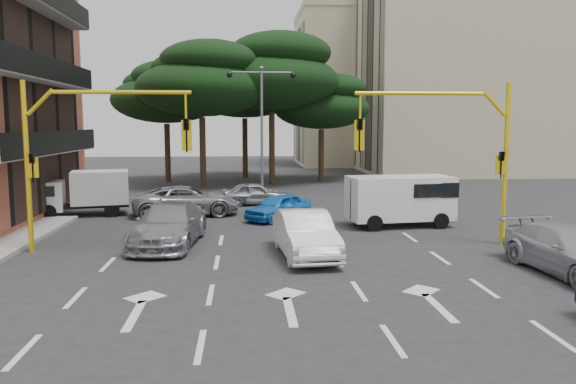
% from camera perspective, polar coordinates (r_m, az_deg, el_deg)
% --- Properties ---
extents(ground, '(120.00, 120.00, 0.00)m').
position_cam_1_polar(ground, '(18.67, -1.05, -7.04)').
color(ground, '#28282B').
rests_on(ground, ground).
extents(median_strip, '(1.40, 6.00, 0.15)m').
position_cam_1_polar(median_strip, '(34.39, -2.64, -0.46)').
color(median_strip, gray).
rests_on(median_strip, ground).
extents(apartment_beige_near, '(20.20, 12.15, 18.70)m').
position_cam_1_polar(apartment_beige_near, '(54.53, 18.64, 11.71)').
color(apartment_beige_near, beige).
rests_on(apartment_beige_near, ground).
extents(apartment_beige_far, '(16.20, 12.15, 16.70)m').
position_cam_1_polar(apartment_beige_far, '(63.76, 8.39, 10.35)').
color(apartment_beige_far, beige).
rests_on(apartment_beige_far, ground).
extents(pine_left_near, '(9.15, 9.15, 10.23)m').
position_cam_1_polar(pine_left_near, '(40.26, -8.71, 11.29)').
color(pine_left_near, '#382616').
rests_on(pine_left_near, ground).
extents(pine_center, '(9.98, 9.98, 11.16)m').
position_cam_1_polar(pine_center, '(42.26, -1.59, 12.11)').
color(pine_center, '#382616').
rests_on(pine_center, ground).
extents(pine_left_far, '(8.32, 8.32, 9.30)m').
position_cam_1_polar(pine_left_far, '(44.49, -12.22, 9.91)').
color(pine_left_far, '#382616').
rests_on(pine_left_far, ground).
extents(pine_right, '(7.49, 7.49, 8.37)m').
position_cam_1_polar(pine_right, '(44.49, 3.50, 9.15)').
color(pine_right, '#382616').
rests_on(pine_right, ground).
extents(pine_back, '(9.15, 9.15, 10.23)m').
position_cam_1_polar(pine_back, '(47.14, -4.37, 10.71)').
color(pine_back, '#382616').
rests_on(pine_back, ground).
extents(signal_mast_right, '(5.79, 0.37, 6.00)m').
position_cam_1_polar(signal_mast_right, '(21.57, 17.01, 4.98)').
color(signal_mast_right, yellow).
rests_on(signal_mast_right, ground).
extents(signal_mast_left, '(5.79, 0.37, 6.00)m').
position_cam_1_polar(signal_mast_left, '(20.89, -20.47, 4.79)').
color(signal_mast_left, yellow).
rests_on(signal_mast_left, ground).
extents(street_lamp_center, '(4.16, 0.36, 7.77)m').
position_cam_1_polar(street_lamp_center, '(34.11, -2.69, 8.49)').
color(street_lamp_center, slate).
rests_on(street_lamp_center, median_strip).
extents(car_white_hatch, '(2.05, 4.82, 1.55)m').
position_cam_1_polar(car_white_hatch, '(19.19, 1.76, -4.29)').
color(car_white_hatch, white).
rests_on(car_white_hatch, ground).
extents(car_blue_compact, '(3.61, 3.58, 1.24)m').
position_cam_1_polar(car_blue_compact, '(26.45, -0.96, -1.51)').
color(car_blue_compact, blue).
rests_on(car_blue_compact, ground).
extents(car_silver_wagon, '(2.70, 5.57, 1.56)m').
position_cam_1_polar(car_silver_wagon, '(21.44, -12.00, -3.23)').
color(car_silver_wagon, gray).
rests_on(car_silver_wagon, ground).
extents(car_silver_cross_a, '(5.54, 3.17, 1.45)m').
position_cam_1_polar(car_silver_cross_a, '(28.12, -10.28, -0.89)').
color(car_silver_cross_a, gray).
rests_on(car_silver_cross_a, ground).
extents(car_silver_cross_b, '(3.81, 1.78, 1.26)m').
position_cam_1_polar(car_silver_cross_b, '(31.33, -3.30, -0.16)').
color(car_silver_cross_b, '#92949A').
rests_on(car_silver_cross_b, ground).
extents(car_silver_parked, '(2.56, 5.23, 1.46)m').
position_cam_1_polar(car_silver_parked, '(18.96, 26.80, -5.32)').
color(car_silver_parked, '#A7ABB0').
rests_on(car_silver_parked, ground).
extents(van_white, '(4.72, 2.55, 2.26)m').
position_cam_1_polar(van_white, '(25.26, 11.28, -0.87)').
color(van_white, white).
rests_on(van_white, ground).
extents(box_truck_a, '(4.76, 2.74, 2.20)m').
position_cam_1_polar(box_truck_a, '(29.39, -20.08, -0.14)').
color(box_truck_a, silver).
rests_on(box_truck_a, ground).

